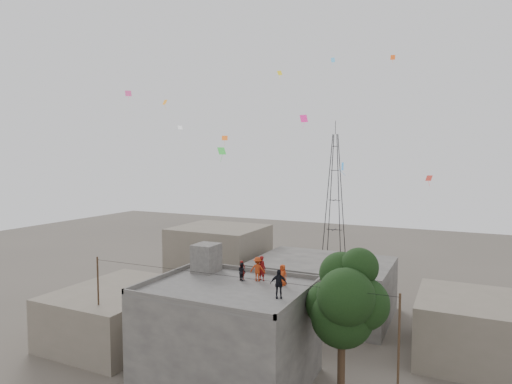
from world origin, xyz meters
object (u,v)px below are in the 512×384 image
(person_dark_adult, at_px, (279,284))
(stair_head_box, at_px, (206,258))
(tree, at_px, (346,300))
(transmission_tower, at_px, (335,194))
(person_red_adult, at_px, (262,268))

(person_dark_adult, bearing_deg, stair_head_box, 128.56)
(tree, relative_size, person_dark_adult, 5.42)
(transmission_tower, relative_size, person_red_adult, 12.16)
(stair_head_box, xyz_separation_m, tree, (10.57, -2.00, -1.00))
(stair_head_box, xyz_separation_m, person_dark_adult, (6.95, -3.23, -0.16))
(transmission_tower, height_order, person_dark_adult, transmission_tower)
(person_dark_adult, bearing_deg, tree, -7.75)
(person_dark_adult, bearing_deg, transmission_tower, 74.31)
(stair_head_box, distance_m, tree, 10.80)
(stair_head_box, relative_size, transmission_tower, 0.10)
(person_dark_adult, bearing_deg, person_red_adult, 103.06)
(transmission_tower, distance_m, person_dark_adult, 41.42)
(stair_head_box, bearing_deg, person_red_adult, -3.79)
(person_red_adult, bearing_deg, transmission_tower, -66.84)
(transmission_tower, xyz_separation_m, person_red_adult, (5.32, -37.70, -2.15))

